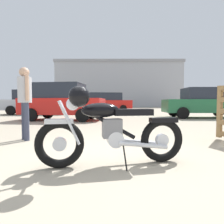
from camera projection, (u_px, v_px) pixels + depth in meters
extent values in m
plane|color=tan|center=(115.00, 158.00, 3.00)|extent=(80.00, 80.00, 0.00)
torus|color=black|center=(60.00, 144.00, 2.51)|extent=(0.65, 0.23, 0.64)
cylinder|color=silver|center=(60.00, 144.00, 2.51)|extent=(0.19, 0.11, 0.18)
torus|color=black|center=(162.00, 140.00, 2.78)|extent=(0.65, 0.23, 0.64)
cylinder|color=silver|center=(162.00, 140.00, 2.78)|extent=(0.19, 0.11, 0.18)
cube|color=silver|center=(59.00, 121.00, 2.50)|extent=(0.38, 0.20, 0.06)
cube|color=black|center=(163.00, 120.00, 2.77)|extent=(0.42, 0.21, 0.07)
cylinder|color=silver|center=(69.00, 123.00, 2.45)|extent=(0.29, 0.09, 0.58)
cylinder|color=silver|center=(69.00, 122.00, 2.60)|extent=(0.29, 0.09, 0.58)
sphere|color=silver|center=(73.00, 104.00, 2.52)|extent=(0.17, 0.17, 0.17)
cylinder|color=silver|center=(79.00, 99.00, 2.53)|extent=(0.15, 0.61, 0.03)
sphere|color=black|center=(79.00, 96.00, 2.23)|extent=(0.25, 0.25, 0.25)
cylinder|color=black|center=(109.00, 123.00, 2.62)|extent=(0.75, 0.20, 0.47)
ellipsoid|color=black|center=(100.00, 110.00, 2.59)|extent=(0.55, 0.32, 0.20)
cube|color=black|center=(133.00, 112.00, 2.68)|extent=(0.57, 0.30, 0.09)
cube|color=slate|center=(112.00, 128.00, 2.63)|extent=(0.29, 0.23, 0.26)
cylinder|color=silver|center=(115.00, 139.00, 2.65)|extent=(0.26, 0.24, 0.22)
cylinder|color=silver|center=(143.00, 145.00, 2.62)|extent=(0.70, 0.20, 0.14)
cylinder|color=silver|center=(139.00, 142.00, 2.82)|extent=(0.70, 0.20, 0.14)
cylinder|color=black|center=(125.00, 156.00, 2.51)|extent=(0.07, 0.24, 0.33)
cube|color=olive|center=(220.00, 112.00, 4.44)|extent=(0.11, 0.12, 1.20)
cylinder|color=#383D51|center=(27.00, 122.00, 4.31)|extent=(0.12, 0.12, 0.86)
cylinder|color=#383D51|center=(24.00, 121.00, 4.45)|extent=(0.12, 0.12, 0.86)
cylinder|color=#B2B2B7|center=(25.00, 90.00, 4.34)|extent=(0.30, 0.30, 0.58)
cylinder|color=tan|center=(27.00, 88.00, 4.20)|extent=(0.08, 0.08, 0.55)
cylinder|color=tan|center=(22.00, 89.00, 4.49)|extent=(0.08, 0.08, 0.55)
sphere|color=tan|center=(24.00, 72.00, 4.32)|extent=(0.22, 0.22, 0.22)
cylinder|color=black|center=(91.00, 113.00, 9.98)|extent=(0.62, 0.26, 0.60)
cylinder|color=black|center=(82.00, 115.00, 8.36)|extent=(0.62, 0.26, 0.60)
cylinder|color=black|center=(48.00, 113.00, 10.29)|extent=(0.62, 0.26, 0.60)
cylinder|color=black|center=(31.00, 115.00, 8.67)|extent=(0.62, 0.26, 0.60)
cube|color=red|center=(63.00, 106.00, 9.31)|extent=(4.07, 2.09, 0.76)
cube|color=#232833|center=(58.00, 91.00, 9.30)|extent=(2.56, 1.79, 0.72)
cylinder|color=black|center=(219.00, 112.00, 11.56)|extent=(0.62, 0.22, 0.62)
cylinder|color=black|center=(173.00, 111.00, 11.66)|extent=(0.62, 0.22, 0.62)
cylinder|color=black|center=(183.00, 113.00, 9.94)|extent=(0.62, 0.22, 0.62)
cube|color=#23663D|center=(202.00, 106.00, 10.74)|extent=(4.24, 1.82, 0.72)
cube|color=#232833|center=(202.00, 94.00, 10.70)|extent=(2.04, 1.61, 0.64)
cylinder|color=black|center=(120.00, 108.00, 18.65)|extent=(0.66, 0.30, 0.64)
cylinder|color=black|center=(123.00, 109.00, 16.91)|extent=(0.66, 0.30, 0.64)
cylinder|color=black|center=(89.00, 108.00, 18.25)|extent=(0.66, 0.30, 0.64)
cylinder|color=black|center=(89.00, 109.00, 16.51)|extent=(0.66, 0.30, 0.64)
cube|color=red|center=(105.00, 104.00, 17.56)|extent=(4.91, 2.42, 0.74)
cube|color=#232833|center=(102.00, 97.00, 17.48)|extent=(3.70, 2.09, 0.68)
cylinder|color=black|center=(80.00, 108.00, 18.72)|extent=(0.62, 0.25, 0.60)
cylinder|color=black|center=(75.00, 109.00, 17.09)|extent=(0.62, 0.25, 0.60)
cylinder|color=black|center=(56.00, 108.00, 18.97)|extent=(0.62, 0.25, 0.60)
cylinder|color=black|center=(49.00, 109.00, 17.34)|extent=(0.62, 0.25, 0.60)
cube|color=silver|center=(65.00, 104.00, 18.01)|extent=(4.04, 2.00, 0.76)
cube|color=#232833|center=(62.00, 96.00, 18.00)|extent=(2.53, 1.74, 0.72)
cylinder|color=black|center=(11.00, 110.00, 12.96)|extent=(0.65, 0.23, 0.64)
cylinder|color=black|center=(22.00, 109.00, 14.71)|extent=(0.65, 0.23, 0.64)
cylinder|color=black|center=(55.00, 110.00, 13.02)|extent=(0.65, 0.23, 0.64)
cylinder|color=black|center=(62.00, 109.00, 14.78)|extent=(0.65, 0.23, 0.64)
cube|color=#ADB2BC|center=(38.00, 105.00, 13.85)|extent=(4.75, 1.91, 0.74)
cube|color=#232833|center=(42.00, 95.00, 13.82)|extent=(3.55, 1.71, 0.68)
cube|color=#9EA0A8|center=(118.00, 87.00, 38.11)|extent=(22.62, 9.83, 7.88)
cube|color=gray|center=(118.00, 66.00, 37.90)|extent=(22.92, 10.13, 0.50)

